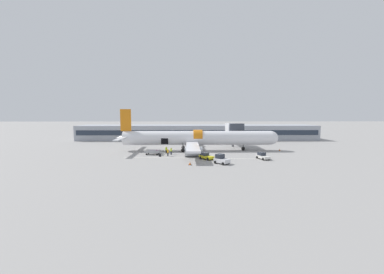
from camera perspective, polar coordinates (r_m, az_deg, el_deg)
The scene contains 15 objects.
ground_plane at distance 52.46m, azimuth 2.80°, elevation -4.33°, with size 500.00×500.00×0.00m, color gray.
apron_marking_line at distance 48.57m, azimuth -0.06°, elevation -5.11°, with size 28.70×2.56×0.01m.
terminal_strip at distance 84.68m, azimuth 1.34°, elevation 1.17°, with size 83.28×11.31×5.12m.
jet_bridge_stub at distance 65.07m, azimuth 10.07°, elevation 1.85°, with size 3.67×10.61×6.64m.
airplane at distance 58.01m, azimuth 0.91°, elevation -0.36°, with size 40.15×32.89×10.23m.
baggage_tug_lead at distance 49.37m, azimuth 16.75°, elevation -4.49°, with size 2.42×3.34×1.33m.
baggage_tug_mid at distance 43.29m, azimuth 7.11°, elevation -5.48°, with size 2.98×3.11×1.73m.
baggage_tug_rear at distance 47.32m, azimuth 3.42°, elevation -4.70°, with size 3.00×3.34×1.30m.
baggage_cart_loading at distance 53.13m, azimuth -9.44°, elevation -3.70°, with size 4.36×2.16×1.09m.
ground_crew_loader_a at distance 52.69m, azimuth -5.08°, elevation -3.38°, with size 0.48×0.53×1.58m.
ground_crew_loader_b at distance 50.85m, azimuth -5.87°, elevation -3.71°, with size 0.49×0.53×1.59m.
ground_crew_driver at distance 54.60m, azimuth -6.26°, elevation -3.09°, with size 0.50×0.50×1.57m.
suitcase_on_tarmac_upright at distance 50.60m, azimuth -7.76°, elevation -4.42°, with size 0.49×0.27×0.66m.
safety_cone_nose at distance 62.06m, azimuth 20.48°, elevation -2.90°, with size 0.49×0.49×0.55m.
safety_cone_engine_left at distance 41.96m, azimuth -0.49°, elevation -6.38°, with size 0.57×0.57×0.66m.
Camera 1 is at (-3.46, -51.58, 8.94)m, focal length 22.00 mm.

